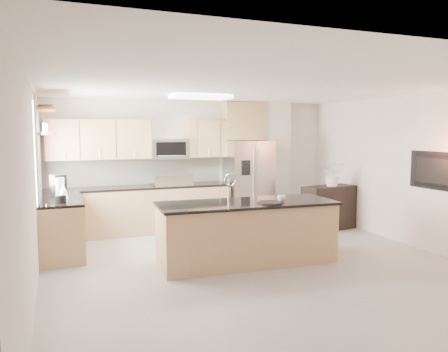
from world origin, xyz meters
name	(u,v)px	position (x,y,z in m)	size (l,w,h in m)	color
floor	(262,270)	(0.00, 0.00, 0.00)	(6.50, 6.50, 0.00)	gray
ceiling	(264,87)	(0.00, 0.00, 2.60)	(6.00, 6.50, 0.02)	white
wall_back	(195,164)	(0.00, 3.25, 1.30)	(6.00, 0.02, 2.60)	white
wall_left	(31,191)	(-3.00, 0.00, 1.30)	(0.02, 6.50, 2.60)	white
wall_right	(426,173)	(3.00, 0.00, 1.30)	(0.02, 6.50, 2.60)	white
back_counter	(140,209)	(-1.23, 2.93, 0.47)	(3.55, 0.66, 1.44)	tan
left_counter	(61,227)	(-2.67, 1.85, 0.46)	(0.66, 1.50, 0.92)	tan
range	(171,207)	(-0.60, 2.92, 0.47)	(0.76, 0.64, 1.14)	black
upper_cabinets	(133,139)	(-1.30, 3.09, 1.83)	(3.50, 0.33, 0.75)	tan
microwave	(169,149)	(-0.60, 3.04, 1.63)	(0.76, 0.40, 0.40)	#B8B8BB
refrigerator	(248,183)	(1.06, 2.87, 0.89)	(0.92, 0.78, 1.78)	#B8B8BB
partition_column	(275,162)	(1.82, 3.10, 1.30)	(0.60, 0.30, 2.60)	silver
window	(38,153)	(-2.98, 1.85, 1.65)	(0.04, 1.15, 1.65)	white
shelf_lower	(46,133)	(-2.85, 1.95, 1.95)	(0.30, 1.20, 0.04)	#91583A
shelf_upper	(45,110)	(-2.85, 1.95, 2.32)	(0.30, 1.20, 0.04)	#91583A
ceiling_fixture	(201,97)	(-0.40, 1.60, 2.56)	(1.00, 0.50, 0.06)	white
island	(247,232)	(-0.06, 0.42, 0.47)	(2.73, 1.11, 1.35)	tan
credenza	(329,208)	(2.40, 1.87, 0.44)	(1.10, 0.46, 0.88)	black
cup	(281,198)	(0.44, 0.26, 0.98)	(0.12, 0.12, 0.10)	white
platter	(270,203)	(0.20, 0.19, 0.94)	(0.38, 0.38, 0.02)	black
blender	(60,192)	(-2.68, 1.39, 1.08)	(0.16, 0.16, 0.38)	black
kettle	(63,191)	(-2.62, 1.90, 1.04)	(0.21, 0.21, 0.27)	#B8B8BB
coffee_maker	(58,186)	(-2.70, 2.04, 1.09)	(0.27, 0.29, 0.36)	black
bowl	(45,106)	(-2.85, 2.18, 2.39)	(0.40, 0.40, 0.10)	#B8B8BB
flower_vase	(333,168)	(2.43, 1.79, 1.24)	(0.65, 0.57, 0.72)	white
television	(432,171)	(2.91, -0.20, 1.35)	(1.08, 0.14, 0.62)	black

